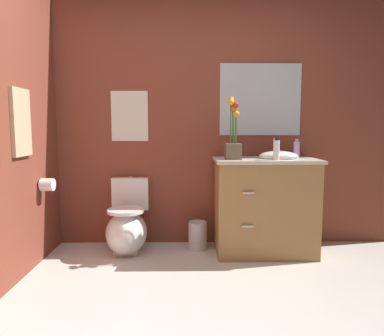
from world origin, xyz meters
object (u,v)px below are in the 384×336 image
object	(u,v)px
toilet	(127,227)
flower_vase	(233,139)
soap_bottle	(297,149)
toilet_paper_roll	(47,185)
lotion_bottle	(276,150)
vanity_cabinet	(265,205)
wall_poster	(130,116)
trash_bin	(198,235)
hanging_towel	(21,123)
wall_mirror	(260,100)

from	to	relation	value
toilet	flower_vase	bearing A→B (deg)	-6.05
soap_bottle	toilet_paper_roll	size ratio (longest dim) A/B	1.59
toilet	lotion_bottle	size ratio (longest dim) A/B	3.52
toilet	vanity_cabinet	distance (m)	1.31
soap_bottle	wall_poster	size ratio (longest dim) A/B	0.36
wall_poster	toilet_paper_roll	bearing A→B (deg)	-144.69
toilet	wall_poster	distance (m)	1.08
toilet	trash_bin	distance (m)	0.68
vanity_cabinet	hanging_towel	xyz separation A→B (m)	(-2.00, -0.48, 0.76)
wall_poster	toilet	bearing A→B (deg)	-90.00
toilet	flower_vase	world-z (taller)	flower_vase
flower_vase	wall_poster	distance (m)	1.07
wall_poster	hanging_towel	distance (m)	1.05
lotion_bottle	trash_bin	world-z (taller)	lotion_bottle
vanity_cabinet	wall_mirror	size ratio (longest dim) A/B	1.34
wall_poster	wall_mirror	world-z (taller)	wall_mirror
vanity_cabinet	soap_bottle	world-z (taller)	vanity_cabinet
wall_poster	wall_mirror	bearing A→B (deg)	0.00
soap_bottle	hanging_towel	xyz separation A→B (m)	(-2.32, -0.60, 0.24)
flower_vase	hanging_towel	bearing A→B (deg)	-166.50
toilet_paper_roll	trash_bin	bearing A→B (deg)	11.17
toilet	wall_poster	xyz separation A→B (m)	(-0.00, 0.27, 1.04)
wall_mirror	hanging_towel	world-z (taller)	wall_mirror
trash_bin	toilet_paper_roll	xyz separation A→B (m)	(-1.32, -0.26, 0.54)
trash_bin	wall_poster	xyz separation A→B (m)	(-0.67, 0.20, 1.15)
hanging_towel	flower_vase	bearing A→B (deg)	13.50
flower_vase	hanging_towel	world-z (taller)	hanging_towel
vanity_cabinet	hanging_towel	distance (m)	2.19
soap_bottle	toilet_paper_roll	world-z (taller)	soap_bottle
soap_bottle	wall_poster	world-z (taller)	wall_poster
soap_bottle	lotion_bottle	world-z (taller)	lotion_bottle
flower_vase	lotion_bottle	bearing A→B (deg)	-11.03
vanity_cabinet	toilet_paper_roll	bearing A→B (deg)	-175.01
wall_mirror	toilet_paper_roll	xyz separation A→B (m)	(-1.95, -0.46, -0.77)
trash_bin	hanging_towel	bearing A→B (deg)	-157.39
soap_bottle	lotion_bottle	distance (m)	0.37
vanity_cabinet	lotion_bottle	distance (m)	0.55
flower_vase	vanity_cabinet	bearing A→B (deg)	13.82
wall_mirror	vanity_cabinet	bearing A→B (deg)	-89.49
flower_vase	soap_bottle	distance (m)	0.67
flower_vase	wall_mirror	xyz separation A→B (m)	(0.31, 0.37, 0.37)
flower_vase	toilet	bearing A→B (deg)	173.95
lotion_bottle	wall_poster	xyz separation A→B (m)	(-1.35, 0.44, 0.31)
flower_vase	soap_bottle	size ratio (longest dim) A/B	3.18
toilet_paper_roll	wall_mirror	bearing A→B (deg)	13.41
soap_bottle	trash_bin	size ratio (longest dim) A/B	0.64
soap_bottle	lotion_bottle	bearing A→B (deg)	-134.63
flower_vase	lotion_bottle	distance (m)	0.39
flower_vase	trash_bin	distance (m)	1.01
toilet	toilet_paper_roll	bearing A→B (deg)	-163.31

